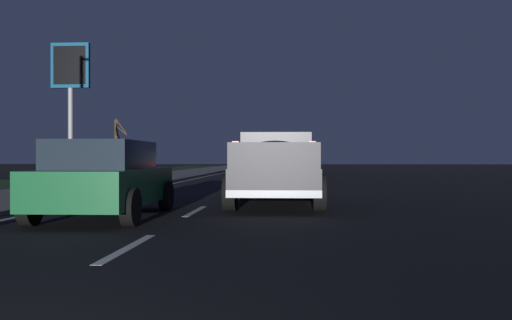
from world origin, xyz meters
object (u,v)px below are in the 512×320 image
(sedan_red, at_px, (286,165))
(bare_tree_far, at_px, (117,144))
(sedan_green, at_px, (106,179))
(gas_price_sign, at_px, (70,78))
(pickup_truck, at_px, (276,166))
(sedan_blue, at_px, (244,163))
(sedan_tan, at_px, (286,164))

(sedan_red, relative_size, bare_tree_far, 1.07)
(sedan_green, height_order, gas_price_sign, gas_price_sign)
(bare_tree_far, bearing_deg, sedan_green, -162.24)
(sedan_red, distance_m, sedan_green, 20.03)
(bare_tree_far, bearing_deg, gas_price_sign, -170.47)
(pickup_truck, xyz_separation_m, sedan_green, (-3.33, 3.32, -0.20))
(sedan_blue, distance_m, gas_price_sign, 19.45)
(sedan_green, relative_size, bare_tree_far, 1.07)
(pickup_truck, bearing_deg, sedan_blue, 6.75)
(sedan_red, height_order, sedan_green, same)
(sedan_blue, bearing_deg, sedan_red, -165.16)
(gas_price_sign, relative_size, bare_tree_far, 1.64)
(sedan_tan, bearing_deg, sedan_blue, 28.94)
(sedan_tan, bearing_deg, sedan_green, 173.17)
(sedan_blue, height_order, bare_tree_far, bare_tree_far)
(sedan_green, bearing_deg, pickup_truck, -44.86)
(sedan_blue, xyz_separation_m, gas_price_sign, (-17.65, 6.94, 4.34))
(sedan_blue, xyz_separation_m, bare_tree_far, (-3.24, 9.36, 1.42))
(gas_price_sign, bearing_deg, pickup_truck, -139.23)
(gas_price_sign, bearing_deg, sedan_green, -155.20)
(sedan_blue, bearing_deg, bare_tree_far, 109.09)
(sedan_tan, bearing_deg, pickup_truck, -179.77)
(sedan_tan, relative_size, gas_price_sign, 0.65)
(sedan_tan, bearing_deg, bare_tree_far, 76.95)
(pickup_truck, bearing_deg, sedan_tan, 0.23)
(bare_tree_far, bearing_deg, sedan_red, -128.14)
(pickup_truck, distance_m, sedan_red, 16.42)
(pickup_truck, height_order, sedan_blue, pickup_truck)
(sedan_tan, height_order, gas_price_sign, gas_price_sign)
(sedan_blue, bearing_deg, pickup_truck, -173.25)
(sedan_tan, distance_m, sedan_red, 7.17)
(sedan_red, xyz_separation_m, gas_price_sign, (-4.27, 10.49, 4.34))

